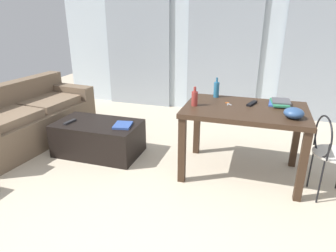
{
  "coord_description": "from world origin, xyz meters",
  "views": [
    {
      "loc": [
        0.66,
        -1.41,
        1.68
      ],
      "look_at": [
        -0.33,
        1.7,
        0.42
      ],
      "focal_mm": 31.87,
      "sensor_mm": 36.0,
      "label": 1
    }
  ],
  "objects_px": {
    "couch": "(26,120)",
    "wire_chair": "(329,148)",
    "bottle_near": "(216,89)",
    "scissors": "(228,103)",
    "tv_remote_primary": "(70,122)",
    "craft_table": "(244,118)",
    "magazine": "(123,125)",
    "coffee_table": "(99,138)",
    "bottle_far": "(195,98)",
    "bowl": "(294,113)",
    "tv_remote_on_table": "(252,103)",
    "book_stack": "(280,103)"
  },
  "relations": [
    {
      "from": "couch",
      "to": "wire_chair",
      "type": "xyz_separation_m",
      "value": [
        3.62,
        -0.21,
        0.2
      ]
    },
    {
      "from": "wire_chair",
      "to": "bottle_near",
      "type": "height_order",
      "value": "bottle_near"
    },
    {
      "from": "scissors",
      "to": "tv_remote_primary",
      "type": "distance_m",
      "value": 1.9
    },
    {
      "from": "craft_table",
      "to": "bottle_near",
      "type": "relative_size",
      "value": 5.49
    },
    {
      "from": "tv_remote_primary",
      "to": "magazine",
      "type": "distance_m",
      "value": 0.67
    },
    {
      "from": "craft_table",
      "to": "scissors",
      "type": "distance_m",
      "value": 0.24
    },
    {
      "from": "coffee_table",
      "to": "craft_table",
      "type": "distance_m",
      "value": 1.78
    },
    {
      "from": "craft_table",
      "to": "couch",
      "type": "bearing_deg",
      "value": 179.77
    },
    {
      "from": "wire_chair",
      "to": "tv_remote_primary",
      "type": "relative_size",
      "value": 4.36
    },
    {
      "from": "bottle_far",
      "to": "wire_chair",
      "type": "bearing_deg",
      "value": -4.87
    },
    {
      "from": "bowl",
      "to": "tv_remote_on_table",
      "type": "distance_m",
      "value": 0.51
    },
    {
      "from": "couch",
      "to": "tv_remote_on_table",
      "type": "relative_size",
      "value": 10.1
    },
    {
      "from": "bottle_far",
      "to": "magazine",
      "type": "xyz_separation_m",
      "value": [
        -0.86,
        0.04,
        -0.42
      ]
    },
    {
      "from": "coffee_table",
      "to": "bottle_near",
      "type": "height_order",
      "value": "bottle_near"
    },
    {
      "from": "couch",
      "to": "tv_remote_on_table",
      "type": "xyz_separation_m",
      "value": [
        2.89,
        0.12,
        0.46
      ]
    },
    {
      "from": "book_stack",
      "to": "tv_remote_primary",
      "type": "xyz_separation_m",
      "value": [
        -2.38,
        -0.35,
        -0.36
      ]
    },
    {
      "from": "bottle_far",
      "to": "tv_remote_primary",
      "type": "relative_size",
      "value": 1.07
    },
    {
      "from": "craft_table",
      "to": "magazine",
      "type": "xyz_separation_m",
      "value": [
        -1.38,
        -0.04,
        -0.23
      ]
    },
    {
      "from": "bottle_far",
      "to": "scissors",
      "type": "distance_m",
      "value": 0.38
    },
    {
      "from": "wire_chair",
      "to": "bottle_far",
      "type": "bearing_deg",
      "value": 175.13
    },
    {
      "from": "coffee_table",
      "to": "bowl",
      "type": "height_order",
      "value": "bowl"
    },
    {
      "from": "craft_table",
      "to": "wire_chair",
      "type": "distance_m",
      "value": 0.82
    },
    {
      "from": "bottle_near",
      "to": "tv_remote_on_table",
      "type": "relative_size",
      "value": 1.18
    },
    {
      "from": "scissors",
      "to": "tv_remote_primary",
      "type": "bearing_deg",
      "value": -173.17
    },
    {
      "from": "wire_chair",
      "to": "tv_remote_primary",
      "type": "height_order",
      "value": "wire_chair"
    },
    {
      "from": "couch",
      "to": "tv_remote_primary",
      "type": "height_order",
      "value": "couch"
    },
    {
      "from": "tv_remote_on_table",
      "to": "magazine",
      "type": "bearing_deg",
      "value": -153.71
    },
    {
      "from": "bottle_near",
      "to": "craft_table",
      "type": "bearing_deg",
      "value": -41.52
    },
    {
      "from": "craft_table",
      "to": "tv_remote_primary",
      "type": "bearing_deg",
      "value": -176.25
    },
    {
      "from": "coffee_table",
      "to": "bowl",
      "type": "xyz_separation_m",
      "value": [
        2.17,
        -0.16,
        0.6
      ]
    },
    {
      "from": "wire_chair",
      "to": "book_stack",
      "type": "relative_size",
      "value": 2.56
    },
    {
      "from": "couch",
      "to": "bottle_far",
      "type": "distance_m",
      "value": 2.38
    },
    {
      "from": "bowl",
      "to": "scissors",
      "type": "bearing_deg",
      "value": 156.1
    },
    {
      "from": "bottle_far",
      "to": "bowl",
      "type": "height_order",
      "value": "bottle_far"
    },
    {
      "from": "bottle_far",
      "to": "bowl",
      "type": "xyz_separation_m",
      "value": [
        0.96,
        -0.1,
        -0.03
      ]
    },
    {
      "from": "tv_remote_on_table",
      "to": "scissors",
      "type": "distance_m",
      "value": 0.25
    },
    {
      "from": "coffee_table",
      "to": "wire_chair",
      "type": "xyz_separation_m",
      "value": [
        2.51,
        -0.16,
        0.3
      ]
    },
    {
      "from": "couch",
      "to": "scissors",
      "type": "height_order",
      "value": "couch"
    },
    {
      "from": "bottle_far",
      "to": "magazine",
      "type": "bearing_deg",
      "value": 177.16
    },
    {
      "from": "bottle_near",
      "to": "bowl",
      "type": "xyz_separation_m",
      "value": [
        0.79,
        -0.5,
        -0.04
      ]
    },
    {
      "from": "couch",
      "to": "bottle_near",
      "type": "distance_m",
      "value": 2.56
    },
    {
      "from": "wire_chair",
      "to": "bottle_far",
      "type": "relative_size",
      "value": 4.07
    },
    {
      "from": "couch",
      "to": "book_stack",
      "type": "relative_size",
      "value": 6.04
    },
    {
      "from": "bottle_far",
      "to": "tv_remote_on_table",
      "type": "xyz_separation_m",
      "value": [
        0.57,
        0.22,
        -0.07
      ]
    },
    {
      "from": "bottle_near",
      "to": "tv_remote_primary",
      "type": "height_order",
      "value": "bottle_near"
    },
    {
      "from": "couch",
      "to": "coffee_table",
      "type": "relative_size",
      "value": 1.87
    },
    {
      "from": "bottle_near",
      "to": "bottle_far",
      "type": "xyz_separation_m",
      "value": [
        -0.16,
        -0.4,
        -0.01
      ]
    },
    {
      "from": "wire_chair",
      "to": "tv_remote_on_table",
      "type": "relative_size",
      "value": 4.28
    },
    {
      "from": "bottle_near",
      "to": "coffee_table",
      "type": "bearing_deg",
      "value": -165.99
    },
    {
      "from": "book_stack",
      "to": "bowl",
      "type": "bearing_deg",
      "value": -75.47
    }
  ]
}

